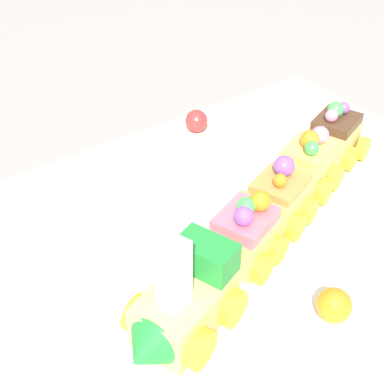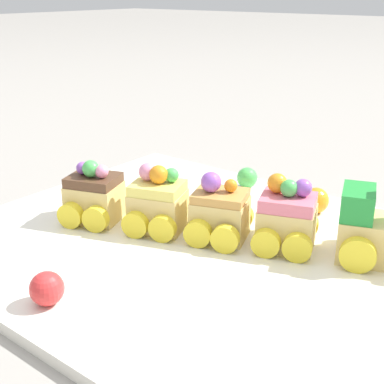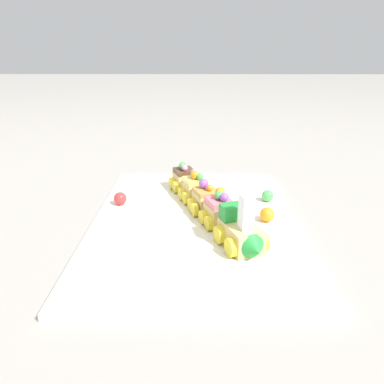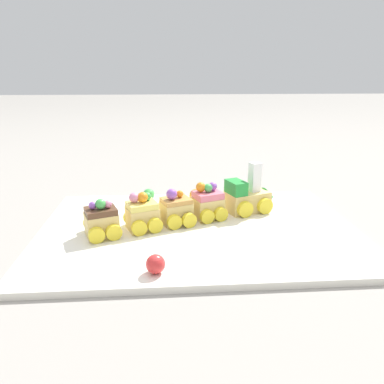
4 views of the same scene
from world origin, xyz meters
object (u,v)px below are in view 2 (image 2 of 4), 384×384
object	(u,v)px
cake_car_caramel	(220,215)
gumball_red	(47,289)
cake_car_lemon	(158,205)
gumball_orange	(316,200)
gumball_green	(247,178)
cake_car_strawberry	(287,220)
cake_car_chocolate	(95,198)

from	to	relation	value
cake_car_caramel	gumball_red	world-z (taller)	cake_car_caramel
cake_car_lemon	gumball_orange	world-z (taller)	cake_car_lemon
cake_car_lemon	gumball_green	world-z (taller)	cake_car_lemon
cake_car_caramel	gumball_green	bearing A→B (deg)	92.11
cake_car_strawberry	gumball_green	xyz separation A→B (m)	(-0.13, 0.12, -0.02)
gumball_green	gumball_orange	xyz separation A→B (m)	(0.11, -0.02, 0.00)
cake_car_caramel	cake_car_lemon	size ratio (longest dim) A/B	1.00
cake_car_chocolate	gumball_green	xyz separation A→B (m)	(0.08, 0.20, -0.01)
cake_car_strawberry	gumball_green	distance (m)	0.18
cake_car_strawberry	cake_car_caramel	size ratio (longest dim) A/B	1.00
cake_car_caramel	cake_car_chocolate	size ratio (longest dim) A/B	1.00
cake_car_lemon	gumball_green	distance (m)	0.17
cake_car_chocolate	gumball_green	size ratio (longest dim) A/B	3.05
gumball_green	gumball_orange	world-z (taller)	gumball_orange
cake_car_lemon	gumball_red	world-z (taller)	cake_car_lemon
cake_car_caramel	gumball_green	size ratio (longest dim) A/B	3.05
cake_car_caramel	cake_car_lemon	world-z (taller)	same
cake_car_strawberry	gumball_red	bearing A→B (deg)	-135.31
gumball_green	gumball_orange	distance (m)	0.11
gumball_red	cake_car_lemon	bearing A→B (deg)	99.34
cake_car_strawberry	gumball_green	bearing A→B (deg)	115.91
cake_car_caramel	cake_car_lemon	distance (m)	0.07
cake_car_chocolate	gumball_orange	distance (m)	0.26
gumball_orange	cake_car_lemon	bearing A→B (deg)	-127.87
gumball_red	gumball_orange	size ratio (longest dim) A/B	0.96
cake_car_chocolate	gumball_orange	bearing A→B (deg)	22.82
cake_car_strawberry	gumball_orange	world-z (taller)	cake_car_strawberry
cake_car_caramel	cake_car_chocolate	xyz separation A→B (m)	(-0.14, -0.05, 0.00)
gumball_red	cake_car_chocolate	bearing A→B (deg)	124.96
gumball_red	gumball_green	distance (m)	0.34
cake_car_strawberry	cake_car_chocolate	distance (m)	0.22
cake_car_caramel	cake_car_chocolate	distance (m)	0.15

